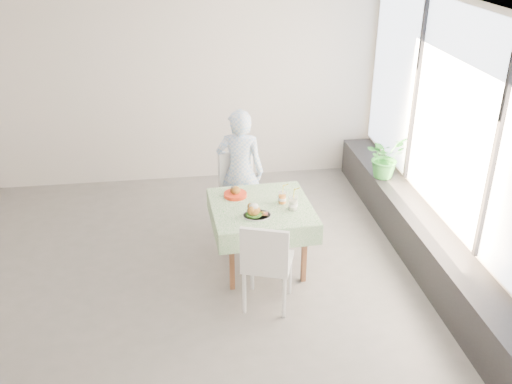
{
  "coord_description": "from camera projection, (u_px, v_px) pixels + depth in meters",
  "views": [
    {
      "loc": [
        0.22,
        -5.2,
        3.54
      ],
      "look_at": [
        0.97,
        0.1,
        0.88
      ],
      "focal_mm": 40.0,
      "sensor_mm": 36.0,
      "label": 1
    }
  ],
  "objects": [
    {
      "name": "second_dish",
      "position": [
        235.0,
        193.0,
        6.18
      ],
      "size": [
        0.25,
        0.25,
        0.12
      ],
      "color": "red",
      "rests_on": "cafe_table"
    },
    {
      "name": "diner",
      "position": [
        240.0,
        172.0,
        6.71
      ],
      "size": [
        0.64,
        0.5,
        1.54
      ],
      "primitive_type": "imported",
      "rotation": [
        0.0,
        0.0,
        2.88
      ],
      "color": "#97BFF2",
      "rests_on": "ground"
    },
    {
      "name": "window_pane",
      "position": [
        452.0,
        117.0,
        5.8
      ],
      "size": [
        0.01,
        4.8,
        2.18
      ],
      "primitive_type": "cube",
      "color": "#D1E0F9",
      "rests_on": "ground"
    },
    {
      "name": "ceiling",
      "position": [
        147.0,
        5.0,
        4.91
      ],
      "size": [
        6.0,
        6.0,
        0.0
      ],
      "primitive_type": "plane",
      "rotation": [
        3.14,
        0.0,
        0.0
      ],
      "color": "white",
      "rests_on": "ground"
    },
    {
      "name": "chair_far",
      "position": [
        245.0,
        208.0,
        6.89
      ],
      "size": [
        0.62,
        0.62,
        0.99
      ],
      "color": "white",
      "rests_on": "ground"
    },
    {
      "name": "juice_cup_lemonade",
      "position": [
        293.0,
        204.0,
        5.9
      ],
      "size": [
        0.1,
        0.1,
        0.29
      ],
      "color": "white",
      "rests_on": "cafe_table"
    },
    {
      "name": "main_dish",
      "position": [
        255.0,
        212.0,
        5.77
      ],
      "size": [
        0.29,
        0.29,
        0.15
      ],
      "color": "white",
      "rests_on": "cafe_table"
    },
    {
      "name": "cafe_table",
      "position": [
        261.0,
        229.0,
        6.13
      ],
      "size": [
        1.09,
        1.09,
        0.74
      ],
      "color": "brown",
      "rests_on": "ground"
    },
    {
      "name": "wall_right",
      "position": [
        451.0,
        139.0,
        5.91
      ],
      "size": [
        0.02,
        5.0,
        2.8
      ],
      "primitive_type": "cube",
      "color": "silver",
      "rests_on": "ground"
    },
    {
      "name": "juice_cup_orange",
      "position": [
        282.0,
        198.0,
        6.03
      ],
      "size": [
        0.09,
        0.09,
        0.26
      ],
      "color": "white",
      "rests_on": "cafe_table"
    },
    {
      "name": "wall_back",
      "position": [
        161.0,
        85.0,
        7.75
      ],
      "size": [
        6.0,
        0.02,
        2.8
      ],
      "primitive_type": "cube",
      "color": "silver",
      "rests_on": "ground"
    },
    {
      "name": "wall_front",
      "position": [
        154.0,
        319.0,
        3.32
      ],
      "size": [
        6.0,
        0.02,
        2.8
      ],
      "primitive_type": "cube",
      "color": "silver",
      "rests_on": "ground"
    },
    {
      "name": "floor",
      "position": [
        169.0,
        275.0,
        6.16
      ],
      "size": [
        6.0,
        6.0,
        0.0
      ],
      "primitive_type": "plane",
      "color": "#615F5C",
      "rests_on": "ground"
    },
    {
      "name": "window_ledge",
      "position": [
        419.0,
        236.0,
        6.4
      ],
      "size": [
        0.4,
        4.8,
        0.5
      ],
      "primitive_type": "cube",
      "color": "black",
      "rests_on": "ground"
    },
    {
      "name": "potted_plant",
      "position": [
        385.0,
        157.0,
        7.12
      ],
      "size": [
        0.63,
        0.6,
        0.54
      ],
      "primitive_type": "imported",
      "rotation": [
        0.0,
        0.0,
        0.48
      ],
      "color": "#2A803B",
      "rests_on": "window_ledge"
    },
    {
      "name": "chair_near",
      "position": [
        267.0,
        279.0,
        5.58
      ],
      "size": [
        0.58,
        0.58,
        0.96
      ],
      "color": "white",
      "rests_on": "ground"
    }
  ]
}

